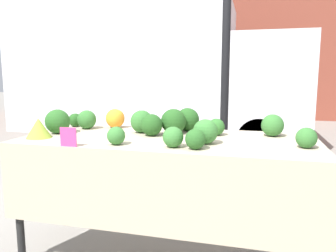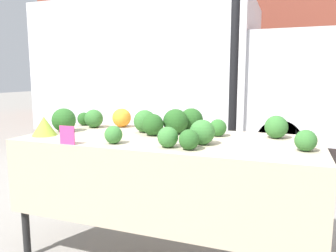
{
  "view_description": "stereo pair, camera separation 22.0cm",
  "coord_description": "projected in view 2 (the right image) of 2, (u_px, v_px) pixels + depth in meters",
  "views": [
    {
      "loc": [
        0.55,
        -2.1,
        1.26
      ],
      "look_at": [
        0.0,
        0.0,
        0.93
      ],
      "focal_mm": 35.0,
      "sensor_mm": 36.0,
      "label": 1
    },
    {
      "loc": [
        0.76,
        -2.04,
        1.26
      ],
      "look_at": [
        0.0,
        0.0,
        0.93
      ],
      "focal_mm": 35.0,
      "sensor_mm": 36.0,
      "label": 2
    }
  ],
  "objects": [
    {
      "name": "building_facade",
      "position": [
        267.0,
        4.0,
        9.47
      ],
      "size": [
        16.0,
        0.6,
        6.64
      ],
      "color": "brown",
      "rests_on": "ground_plane"
    },
    {
      "name": "tent_pole",
      "position": [
        234.0,
        79.0,
        2.74
      ],
      "size": [
        0.07,
        0.07,
        2.46
      ],
      "color": "black",
      "rests_on": "ground_plane"
    },
    {
      "name": "parked_truck",
      "position": [
        174.0,
        72.0,
        6.12
      ],
      "size": [
        5.05,
        2.24,
        2.53
      ],
      "color": "silver",
      "rests_on": "ground_plane"
    },
    {
      "name": "market_table",
      "position": [
        165.0,
        155.0,
        2.17
      ],
      "size": [
        1.96,
        0.86,
        0.85
      ],
      "color": "tan",
      "rests_on": "ground_plane"
    },
    {
      "name": "orange_cauliflower",
      "position": [
        122.0,
        118.0,
        2.67
      ],
      "size": [
        0.15,
        0.15,
        0.15
      ],
      "color": "orange",
      "rests_on": "market_table"
    },
    {
      "name": "romanesco_head",
      "position": [
        44.0,
        126.0,
        2.28
      ],
      "size": [
        0.17,
        0.17,
        0.13
      ],
      "color": "#93B238",
      "rests_on": "market_table"
    },
    {
      "name": "broccoli_head_0",
      "position": [
        202.0,
        132.0,
        1.98
      ],
      "size": [
        0.15,
        0.15,
        0.15
      ],
      "color": "#387533",
      "rests_on": "market_table"
    },
    {
      "name": "broccoli_head_1",
      "position": [
        306.0,
        141.0,
        1.81
      ],
      "size": [
        0.12,
        0.12,
        0.12
      ],
      "color": "#336B2D",
      "rests_on": "market_table"
    },
    {
      "name": "broccoli_head_2",
      "position": [
        218.0,
        128.0,
        2.26
      ],
      "size": [
        0.12,
        0.12,
        0.12
      ],
      "color": "#2D6628",
      "rests_on": "market_table"
    },
    {
      "name": "broccoli_head_3",
      "position": [
        113.0,
        135.0,
        2.01
      ],
      "size": [
        0.11,
        0.11,
        0.11
      ],
      "color": "#387533",
      "rests_on": "market_table"
    },
    {
      "name": "broccoli_head_4",
      "position": [
        175.0,
        121.0,
        2.34
      ],
      "size": [
        0.18,
        0.18,
        0.18
      ],
      "color": "#23511E",
      "rests_on": "market_table"
    },
    {
      "name": "broccoli_head_5",
      "position": [
        94.0,
        119.0,
        2.63
      ],
      "size": [
        0.15,
        0.15,
        0.15
      ],
      "color": "#336B2D",
      "rests_on": "market_table"
    },
    {
      "name": "broccoli_head_6",
      "position": [
        276.0,
        127.0,
        2.18
      ],
      "size": [
        0.15,
        0.15,
        0.15
      ],
      "color": "#336B2D",
      "rests_on": "market_table"
    },
    {
      "name": "broccoli_head_7",
      "position": [
        64.0,
        120.0,
        2.44
      ],
      "size": [
        0.18,
        0.18,
        0.18
      ],
      "color": "#285B23",
      "rests_on": "market_table"
    },
    {
      "name": "broccoli_head_8",
      "position": [
        191.0,
        120.0,
        2.45
      ],
      "size": [
        0.18,
        0.18,
        0.18
      ],
      "color": "#23511E",
      "rests_on": "market_table"
    },
    {
      "name": "broccoli_head_9",
      "position": [
        153.0,
        125.0,
        2.28
      ],
      "size": [
        0.15,
        0.15,
        0.15
      ],
      "color": "#23511E",
      "rests_on": "market_table"
    },
    {
      "name": "broccoli_head_10",
      "position": [
        145.0,
        121.0,
        2.42
      ],
      "size": [
        0.17,
        0.17,
        0.17
      ],
      "color": "#336B2D",
      "rests_on": "market_table"
    },
    {
      "name": "broccoli_head_11",
      "position": [
        189.0,
        140.0,
        1.84
      ],
      "size": [
        0.12,
        0.12,
        0.12
      ],
      "color": "#285B23",
      "rests_on": "market_table"
    },
    {
      "name": "broccoli_head_12",
      "position": [
        168.0,
        137.0,
        1.9
      ],
      "size": [
        0.12,
        0.12,
        0.12
      ],
      "color": "#387533",
      "rests_on": "market_table"
    },
    {
      "name": "broccoli_head_13",
      "position": [
        84.0,
        119.0,
        2.76
      ],
      "size": [
        0.11,
        0.11,
        0.11
      ],
      "color": "#23511E",
      "rests_on": "market_table"
    },
    {
      "name": "price_sign",
      "position": [
        67.0,
        135.0,
        1.99
      ],
      "size": [
        0.11,
        0.01,
        0.11
      ],
      "color": "#E53D84",
      "rests_on": "market_table"
    }
  ]
}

